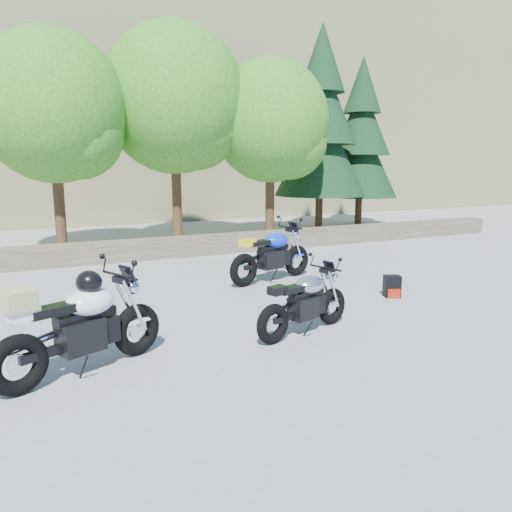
# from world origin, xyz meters

# --- Properties ---
(ground) EXTENTS (90.00, 90.00, 0.00)m
(ground) POSITION_xyz_m (0.00, 0.00, 0.00)
(ground) COLOR gray
(ground) RESTS_ON ground
(stone_wall) EXTENTS (22.00, 0.55, 0.50)m
(stone_wall) POSITION_xyz_m (0.00, 5.50, 0.25)
(stone_wall) COLOR #493D31
(stone_wall) RESTS_ON ground
(hillside) EXTENTS (80.00, 30.00, 15.00)m
(hillside) POSITION_xyz_m (3.00, 28.00, 7.50)
(hillside) COLOR olive
(hillside) RESTS_ON ground
(tree_decid_left) EXTENTS (3.67, 3.67, 5.62)m
(tree_decid_left) POSITION_xyz_m (-2.39, 7.14, 3.63)
(tree_decid_left) COLOR #382314
(tree_decid_left) RESTS_ON ground
(tree_decid_mid) EXTENTS (4.08, 4.08, 6.24)m
(tree_decid_mid) POSITION_xyz_m (0.91, 7.54, 4.04)
(tree_decid_mid) COLOR #382314
(tree_decid_mid) RESTS_ON ground
(tree_decid_right) EXTENTS (3.54, 3.54, 5.41)m
(tree_decid_right) POSITION_xyz_m (3.71, 6.94, 3.50)
(tree_decid_right) COLOR #382314
(tree_decid_right) RESTS_ON ground
(conifer_near) EXTENTS (3.17, 3.17, 7.06)m
(conifer_near) POSITION_xyz_m (6.20, 8.20, 3.68)
(conifer_near) COLOR #382314
(conifer_near) RESTS_ON ground
(conifer_far) EXTENTS (2.82, 2.82, 6.27)m
(conifer_far) POSITION_xyz_m (8.40, 8.80, 3.27)
(conifer_far) COLOR #382314
(conifer_far) RESTS_ON ground
(silver_bike) EXTENTS (1.74, 0.72, 0.89)m
(silver_bike) POSITION_xyz_m (-0.03, -1.03, 0.43)
(silver_bike) COLOR black
(silver_bike) RESTS_ON ground
(white_bike) EXTENTS (2.01, 1.02, 1.17)m
(white_bike) POSITION_xyz_m (-3.01, -1.11, 0.58)
(white_bike) COLOR black
(white_bike) RESTS_ON ground
(blue_bike) EXTENTS (2.09, 0.84, 1.07)m
(blue_bike) POSITION_xyz_m (1.05, 2.01, 0.52)
(blue_bike) COLOR black
(blue_bike) RESTS_ON ground
(backpack) EXTENTS (0.34, 0.32, 0.39)m
(backpack) POSITION_xyz_m (2.41, -0.04, 0.19)
(backpack) COLOR black
(backpack) RESTS_ON ground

